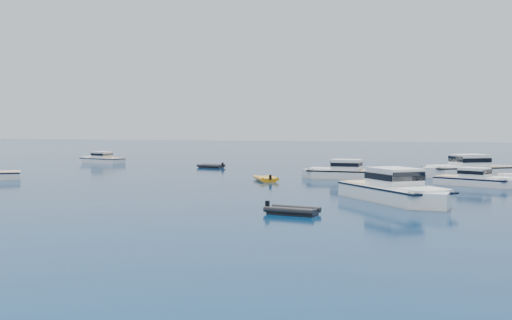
# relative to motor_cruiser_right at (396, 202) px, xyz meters

# --- Properties ---
(ground) EXTENTS (400.00, 400.00, 0.00)m
(ground) POSITION_rel_motor_cruiser_right_xyz_m (-13.03, -9.35, 0.00)
(ground) COLOR #072849
(ground) RESTS_ON ground
(motor_cruiser_right) EXTENTS (10.39, 11.32, 3.10)m
(motor_cruiser_right) POSITION_rel_motor_cruiser_right_xyz_m (0.00, 0.00, 0.00)
(motor_cruiser_right) COLOR white
(motor_cruiser_right) RESTS_ON ground
(motor_cruiser_centre) EXTENTS (9.83, 3.16, 2.57)m
(motor_cruiser_centre) POSITION_rel_motor_cruiser_right_xyz_m (-7.35, 18.53, 0.00)
(motor_cruiser_centre) COLOR silver
(motor_cruiser_centre) RESTS_ON ground
(motor_cruiser_far_r) EXTENTS (8.42, 5.54, 2.13)m
(motor_cruiser_far_r) POSITION_rel_motor_cruiser_right_xyz_m (5.55, 14.61, 0.00)
(motor_cruiser_far_r) COLOR white
(motor_cruiser_far_r) RESTS_ON ground
(motor_cruiser_far_l) EXTENTS (9.00, 4.72, 2.26)m
(motor_cruiser_far_l) POSITION_rel_motor_cruiser_right_xyz_m (-47.30, 33.85, 0.00)
(motor_cruiser_far_l) COLOR silver
(motor_cruiser_far_l) RESTS_ON ground
(motor_cruiser_distant) EXTENTS (11.75, 9.68, 3.10)m
(motor_cruiser_distant) POSITION_rel_motor_cruiser_right_xyz_m (4.78, 25.66, 0.00)
(motor_cruiser_distant) COLOR white
(motor_cruiser_distant) RESTS_ON ground
(tender_yellow) EXTENTS (3.97, 4.61, 0.95)m
(tender_yellow) POSITION_rel_motor_cruiser_right_xyz_m (-14.32, 13.29, 0.00)
(tender_yellow) COLOR orange
(tender_yellow) RESTS_ON ground
(tender_grey_near) EXTENTS (3.61, 2.30, 0.95)m
(tender_grey_near) POSITION_rel_motor_cruiser_right_xyz_m (-5.27, -8.60, 0.00)
(tender_grey_near) COLOR black
(tender_grey_near) RESTS_ON ground
(tender_grey_far) EXTENTS (4.02, 2.69, 0.95)m
(tender_grey_far) POSITION_rel_motor_cruiser_right_xyz_m (-27.51, 29.74, 0.00)
(tender_grey_far) COLOR black
(tender_grey_far) RESTS_ON ground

